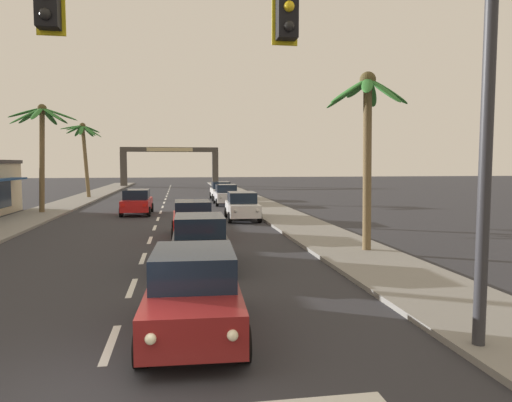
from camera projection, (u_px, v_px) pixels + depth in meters
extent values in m
cube|color=gray|center=(290.00, 220.00, 27.56)|extent=(3.20, 110.00, 0.14)
cube|color=gray|center=(8.00, 226.00, 25.02)|extent=(3.20, 110.00, 0.14)
cube|color=silver|center=(111.00, 344.00, 8.79)|extent=(0.16, 2.00, 0.01)
cube|color=silver|center=(132.00, 288.00, 12.76)|extent=(0.16, 2.00, 0.01)
cube|color=silver|center=(143.00, 258.00, 16.73)|extent=(0.16, 2.00, 0.01)
cube|color=silver|center=(150.00, 240.00, 20.70)|extent=(0.16, 2.00, 0.01)
cube|color=silver|center=(155.00, 228.00, 24.67)|extent=(0.16, 2.00, 0.01)
cube|color=silver|center=(158.00, 219.00, 28.64)|extent=(0.16, 2.00, 0.01)
cube|color=silver|center=(161.00, 212.00, 32.62)|extent=(0.16, 2.00, 0.01)
cube|color=silver|center=(163.00, 207.00, 36.59)|extent=(0.16, 2.00, 0.01)
cube|color=silver|center=(164.00, 203.00, 40.56)|extent=(0.16, 2.00, 0.01)
cube|color=silver|center=(165.00, 199.00, 44.53)|extent=(0.16, 2.00, 0.01)
cube|color=silver|center=(167.00, 196.00, 48.50)|extent=(0.16, 2.00, 0.01)
cube|color=silver|center=(168.00, 194.00, 52.47)|extent=(0.16, 2.00, 0.01)
cube|color=silver|center=(168.00, 192.00, 56.44)|extent=(0.16, 2.00, 0.01)
cube|color=silver|center=(169.00, 190.00, 60.42)|extent=(0.16, 2.00, 0.01)
cube|color=silver|center=(170.00, 188.00, 64.39)|extent=(0.16, 2.00, 0.01)
cube|color=silver|center=(170.00, 187.00, 68.36)|extent=(0.16, 2.00, 0.01)
cube|color=silver|center=(171.00, 185.00, 72.33)|extent=(0.16, 2.00, 0.01)
cylinder|color=#2D2D33|center=(486.00, 158.00, 8.14)|extent=(0.22, 0.22, 6.97)
cube|color=black|center=(287.00, 9.00, 7.35)|extent=(0.32, 0.26, 0.92)
sphere|color=yellow|center=(289.00, 6.00, 7.21)|extent=(0.17, 0.17, 0.17)
sphere|color=black|center=(289.00, 26.00, 7.24)|extent=(0.17, 0.17, 0.17)
cube|color=yellow|center=(285.00, 13.00, 7.51)|extent=(0.42, 0.03, 1.04)
sphere|color=black|center=(45.00, 14.00, 6.66)|extent=(0.17, 0.17, 0.17)
cube|color=yellow|center=(50.00, 0.00, 6.93)|extent=(0.42, 0.03, 1.04)
cube|color=maroon|center=(194.00, 301.00, 9.24)|extent=(1.94, 4.37, 0.72)
cube|color=black|center=(194.00, 265.00, 9.33)|extent=(1.69, 2.27, 0.64)
cylinder|color=black|center=(244.00, 344.00, 7.96)|extent=(0.25, 0.65, 0.64)
cylinder|color=black|center=(141.00, 349.00, 7.76)|extent=(0.25, 0.65, 0.64)
cylinder|color=black|center=(232.00, 297.00, 10.77)|extent=(0.25, 0.65, 0.64)
cylinder|color=black|center=(156.00, 299.00, 10.57)|extent=(0.25, 0.65, 0.64)
sphere|color=#F9EFC6|center=(233.00, 335.00, 7.16)|extent=(0.18, 0.18, 0.18)
sphere|color=#F9EFC6|center=(151.00, 339.00, 7.01)|extent=(0.18, 0.18, 0.18)
cube|color=red|center=(222.00, 270.00, 11.45)|extent=(0.24, 0.07, 0.20)
cube|color=red|center=(167.00, 272.00, 11.29)|extent=(0.24, 0.07, 0.20)
cube|color=black|center=(200.00, 246.00, 15.39)|extent=(1.84, 4.33, 0.72)
cube|color=black|center=(199.00, 225.00, 15.48)|extent=(1.64, 2.23, 0.64)
cylinder|color=black|center=(230.00, 265.00, 14.14)|extent=(0.23, 0.64, 0.64)
cylinder|color=black|center=(172.00, 267.00, 13.89)|extent=(0.23, 0.64, 0.64)
cylinder|color=black|center=(223.00, 248.00, 16.94)|extent=(0.23, 0.64, 0.64)
cylinder|color=black|center=(175.00, 250.00, 16.69)|extent=(0.23, 0.64, 0.64)
sphere|color=#F9EFC6|center=(223.00, 256.00, 13.33)|extent=(0.18, 0.18, 0.18)
sphere|color=#F9EFC6|center=(180.00, 257.00, 13.15)|extent=(0.18, 0.18, 0.18)
cube|color=red|center=(216.00, 233.00, 17.61)|extent=(0.24, 0.06, 0.20)
cube|color=red|center=(181.00, 234.00, 17.41)|extent=(0.24, 0.06, 0.20)
cube|color=red|center=(193.00, 223.00, 21.47)|extent=(1.79, 4.31, 0.72)
cube|color=black|center=(192.00, 208.00, 21.56)|extent=(1.62, 2.21, 0.64)
cylinder|color=black|center=(214.00, 234.00, 20.25)|extent=(0.23, 0.64, 0.64)
cylinder|color=black|center=(174.00, 235.00, 19.96)|extent=(0.23, 0.64, 0.64)
cylinder|color=black|center=(209.00, 226.00, 23.04)|extent=(0.23, 0.64, 0.64)
cylinder|color=black|center=(174.00, 227.00, 22.74)|extent=(0.23, 0.64, 0.64)
sphere|color=#F9EFC6|center=(210.00, 227.00, 19.44)|extent=(0.18, 0.18, 0.18)
sphere|color=#F9EFC6|center=(180.00, 228.00, 19.23)|extent=(0.18, 0.18, 0.18)
cube|color=red|center=(204.00, 215.00, 23.69)|extent=(0.24, 0.06, 0.20)
cube|color=red|center=(178.00, 216.00, 23.47)|extent=(0.24, 0.06, 0.20)
cube|color=red|center=(137.00, 204.00, 31.17)|extent=(1.79, 4.31, 0.72)
cube|color=black|center=(137.00, 194.00, 30.97)|extent=(1.62, 2.21, 0.64)
cylinder|color=black|center=(126.00, 208.00, 32.47)|extent=(0.23, 0.64, 0.64)
cylinder|color=black|center=(152.00, 207.00, 32.73)|extent=(0.23, 0.64, 0.64)
cylinder|color=black|center=(121.00, 212.00, 29.67)|extent=(0.23, 0.64, 0.64)
cylinder|color=black|center=(149.00, 212.00, 29.94)|extent=(0.23, 0.64, 0.64)
sphere|color=#B2B2AD|center=(131.00, 201.00, 33.21)|extent=(0.18, 0.18, 0.18)
sphere|color=#B2B2AD|center=(149.00, 200.00, 33.40)|extent=(0.18, 0.18, 0.18)
cube|color=red|center=(123.00, 206.00, 28.94)|extent=(0.24, 0.06, 0.20)
cube|color=red|center=(145.00, 205.00, 29.14)|extent=(0.24, 0.06, 0.20)
cube|color=silver|center=(226.00, 197.00, 38.41)|extent=(1.78, 4.31, 0.72)
cube|color=black|center=(226.00, 188.00, 38.51)|extent=(1.61, 2.21, 0.64)
cylinder|color=black|center=(239.00, 202.00, 37.18)|extent=(0.22, 0.64, 0.64)
cylinder|color=black|center=(217.00, 202.00, 36.91)|extent=(0.22, 0.64, 0.64)
cylinder|color=black|center=(235.00, 200.00, 39.97)|extent=(0.22, 0.64, 0.64)
cylinder|color=black|center=(214.00, 200.00, 39.70)|extent=(0.22, 0.64, 0.64)
sphere|color=#B2B2AD|center=(237.00, 197.00, 36.37)|extent=(0.18, 0.18, 0.18)
sphere|color=#B2B2AD|center=(221.00, 198.00, 36.17)|extent=(0.18, 0.18, 0.18)
cube|color=red|center=(231.00, 194.00, 40.63)|extent=(0.24, 0.06, 0.20)
cube|color=red|center=(216.00, 194.00, 40.43)|extent=(0.24, 0.06, 0.20)
cube|color=silver|center=(221.00, 192.00, 44.01)|extent=(1.79, 4.31, 0.72)
cube|color=black|center=(221.00, 185.00, 44.10)|extent=(1.62, 2.21, 0.64)
cylinder|color=black|center=(232.00, 197.00, 42.79)|extent=(0.22, 0.64, 0.64)
cylinder|color=black|center=(213.00, 197.00, 42.50)|extent=(0.22, 0.64, 0.64)
cylinder|color=black|center=(228.00, 195.00, 45.58)|extent=(0.22, 0.64, 0.64)
cylinder|color=black|center=(211.00, 195.00, 45.28)|extent=(0.22, 0.64, 0.64)
sphere|color=#B2B2AD|center=(230.00, 193.00, 41.98)|extent=(0.18, 0.18, 0.18)
sphere|color=#B2B2AD|center=(216.00, 193.00, 41.77)|extent=(0.18, 0.18, 0.18)
cube|color=red|center=(226.00, 190.00, 46.23)|extent=(0.24, 0.06, 0.20)
cube|color=red|center=(212.00, 190.00, 46.01)|extent=(0.24, 0.06, 0.20)
cube|color=silver|center=(242.00, 209.00, 28.08)|extent=(1.88, 4.35, 0.72)
cube|color=black|center=(242.00, 197.00, 28.17)|extent=(1.66, 2.25, 0.64)
cylinder|color=black|center=(260.00, 217.00, 26.82)|extent=(0.24, 0.65, 0.64)
cylinder|color=black|center=(230.00, 218.00, 26.59)|extent=(0.24, 0.65, 0.64)
cylinder|color=black|center=(253.00, 212.00, 29.63)|extent=(0.24, 0.65, 0.64)
cylinder|color=black|center=(226.00, 212.00, 29.40)|extent=(0.24, 0.65, 0.64)
sphere|color=#B2B2AD|center=(257.00, 211.00, 26.01)|extent=(0.18, 0.18, 0.18)
sphere|color=#B2B2AD|center=(235.00, 211.00, 25.85)|extent=(0.18, 0.18, 0.18)
cube|color=red|center=(249.00, 204.00, 30.29)|extent=(0.24, 0.07, 0.20)
cube|color=red|center=(229.00, 204.00, 30.12)|extent=(0.24, 0.07, 0.20)
cylinder|color=brown|center=(42.00, 162.00, 31.11)|extent=(0.59, 0.34, 7.00)
ellipsoid|color=#2D702D|center=(60.00, 114.00, 30.99)|extent=(2.33, 0.54, 0.94)
ellipsoid|color=#2D702D|center=(55.00, 116.00, 31.91)|extent=(1.53, 2.17, 0.99)
ellipsoid|color=#2D702D|center=(50.00, 117.00, 31.98)|extent=(0.77, 2.30, 1.08)
ellipsoid|color=#2D702D|center=(30.00, 116.00, 31.31)|extent=(2.12, 1.55, 1.09)
ellipsoid|color=#2D702D|center=(25.00, 113.00, 30.87)|extent=(2.39, 0.79, 0.76)
ellipsoid|color=#2D702D|center=(26.00, 116.00, 30.12)|extent=(1.94, 1.64, 1.31)
ellipsoid|color=#2D702D|center=(37.00, 113.00, 29.79)|extent=(0.46, 2.26, 1.10)
ellipsoid|color=#2D702D|center=(52.00, 114.00, 30.25)|extent=(1.90, 1.87, 1.07)
sphere|color=#4C4223|center=(42.00, 109.00, 30.84)|extent=(0.60, 0.60, 0.60)
cylinder|color=brown|center=(86.00, 163.00, 45.24)|extent=(0.76, 0.36, 7.00)
ellipsoid|color=#2D702D|center=(92.00, 131.00, 45.04)|extent=(1.86, 0.53, 1.24)
ellipsoid|color=#2D702D|center=(91.00, 129.00, 45.79)|extent=(1.65, 1.81, 0.72)
ellipsoid|color=#2D702D|center=(88.00, 131.00, 45.85)|extent=(1.08, 1.92, 1.12)
ellipsoid|color=#2D702D|center=(79.00, 131.00, 45.63)|extent=(1.40, 1.81, 1.11)
ellipsoid|color=#2D702D|center=(74.00, 129.00, 45.27)|extent=(1.95, 1.31, 0.89)
ellipsoid|color=#2D702D|center=(71.00, 127.00, 44.38)|extent=(2.06, 1.20, 0.58)
ellipsoid|color=#2D702D|center=(74.00, 128.00, 44.03)|extent=(1.49, 1.91, 0.72)
ellipsoid|color=#2D702D|center=(81.00, 130.00, 44.07)|extent=(0.52, 1.92, 1.14)
ellipsoid|color=#2D702D|center=(89.00, 130.00, 44.50)|extent=(1.69, 1.52, 1.18)
sphere|color=#4C4223|center=(82.00, 126.00, 44.92)|extent=(0.60, 0.60, 0.60)
cylinder|color=brown|center=(367.00, 168.00, 17.43)|extent=(0.40, 0.32, 6.44)
ellipsoid|color=#2D702D|center=(388.00, 91.00, 17.33)|extent=(1.68, 0.43, 1.01)
ellipsoid|color=#2D702D|center=(371.00, 93.00, 17.94)|extent=(1.22, 1.66, 0.97)
ellipsoid|color=#2D702D|center=(357.00, 89.00, 18.04)|extent=(0.51, 1.84, 0.59)
ellipsoid|color=#2D702D|center=(347.00, 94.00, 17.47)|extent=(1.59, 1.16, 1.14)
ellipsoid|color=#2D702D|center=(350.00, 90.00, 16.89)|extent=(1.69, 0.77, 1.08)
ellipsoid|color=#2D702D|center=(367.00, 85.00, 16.38)|extent=(1.06, 1.75, 0.89)
ellipsoid|color=#2D702D|center=(384.00, 90.00, 16.57)|extent=(1.03, 1.62, 1.15)
sphere|color=#4C4223|center=(368.00, 80.00, 17.16)|extent=(0.60, 0.60, 0.60)
cube|color=#423D38|center=(124.00, 169.00, 68.62)|extent=(0.90, 0.90, 5.14)
cube|color=#423D38|center=(215.00, 169.00, 70.81)|extent=(0.90, 0.90, 5.14)
cube|color=#423D38|center=(170.00, 150.00, 69.48)|extent=(14.41, 0.60, 0.70)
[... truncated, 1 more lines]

